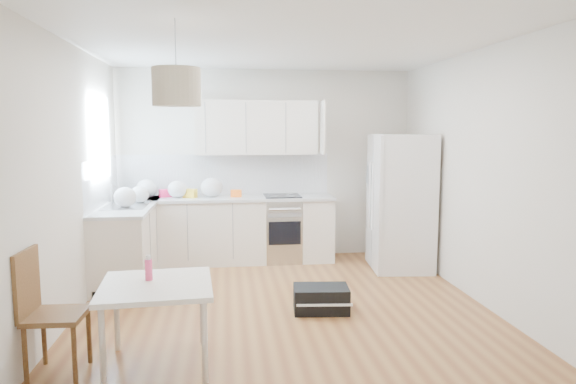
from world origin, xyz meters
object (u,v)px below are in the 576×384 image
object	(u,v)px
dining_table	(157,292)
gym_bag	(321,299)
dining_chair	(57,312)
refrigerator	(401,202)

from	to	relation	value
dining_table	gym_bag	distance (m)	1.88
dining_table	dining_chair	distance (m)	0.74
refrigerator	dining_table	bearing A→B (deg)	-133.04
refrigerator	dining_table	size ratio (longest dim) A/B	2.00
refrigerator	gym_bag	world-z (taller)	refrigerator
dining_table	gym_bag	xyz separation A→B (m)	(1.50, 1.04, -0.47)
refrigerator	dining_chair	bearing A→B (deg)	-138.86
gym_bag	dining_chair	bearing A→B (deg)	-148.53
dining_chair	dining_table	bearing A→B (deg)	6.41
refrigerator	dining_table	xyz separation A→B (m)	(-2.87, -2.57, -0.30)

